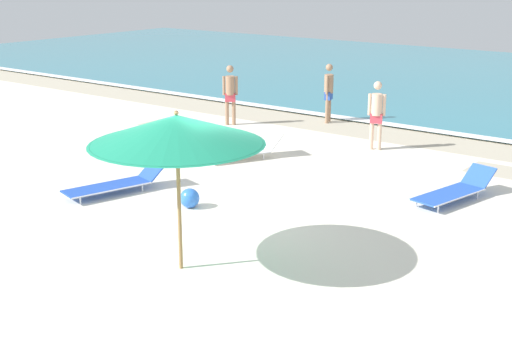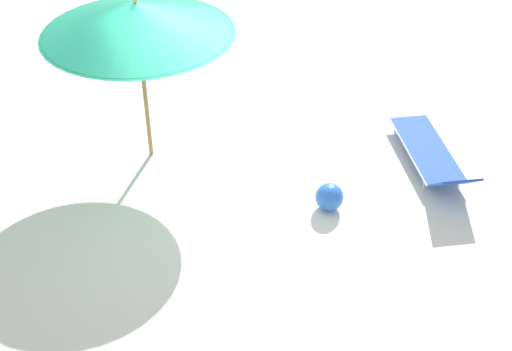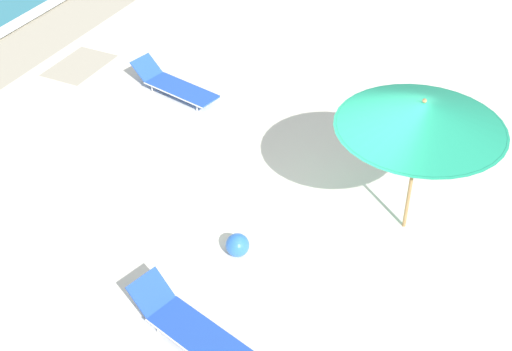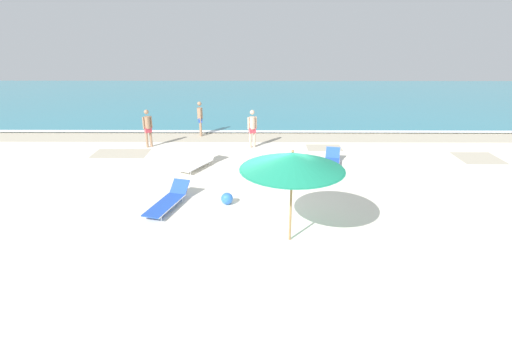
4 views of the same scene
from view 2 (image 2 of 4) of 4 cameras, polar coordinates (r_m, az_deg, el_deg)
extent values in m
cube|color=silver|center=(10.32, -2.77, -1.13)|extent=(60.00, 60.00, 0.16)
cylinder|color=#9E7547|center=(10.40, -8.90, 6.74)|extent=(0.06, 0.06, 2.23)
cone|color=#1E936B|center=(9.90, -9.51, 12.33)|extent=(2.66, 2.66, 0.44)
cylinder|color=#166E50|center=(9.98, -9.39, 11.23)|extent=(2.58, 2.58, 0.01)
sphere|color=#9E7547|center=(9.80, -9.67, 13.66)|extent=(0.07, 0.07, 0.07)
cube|color=blue|center=(11.00, 13.48, 2.11)|extent=(1.06, 1.87, 0.03)
cylinder|color=silver|center=(11.10, 14.93, 2.23)|extent=(0.51, 1.72, 0.03)
cylinder|color=silver|center=(10.90, 12.00, 1.99)|extent=(0.51, 1.72, 0.03)
cube|color=blue|center=(10.09, 15.65, -0.57)|extent=(0.67, 0.57, 0.39)
cylinder|color=silver|center=(11.67, 13.48, 3.75)|extent=(0.03, 0.03, 0.16)
cylinder|color=silver|center=(11.50, 11.10, 3.58)|extent=(0.03, 0.03, 0.16)
cylinder|color=silver|center=(10.63, 15.91, -0.32)|extent=(0.03, 0.03, 0.16)
cylinder|color=silver|center=(10.45, 13.33, -0.57)|extent=(0.03, 0.03, 0.16)
sphere|color=blue|center=(9.78, 5.89, -1.72)|extent=(0.39, 0.39, 0.39)
camera|label=1|loc=(17.12, -44.84, 21.82)|focal=50.00mm
camera|label=3|loc=(15.65, 31.10, 39.53)|focal=50.00mm
camera|label=4|loc=(18.44, -17.51, 32.99)|focal=28.00mm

